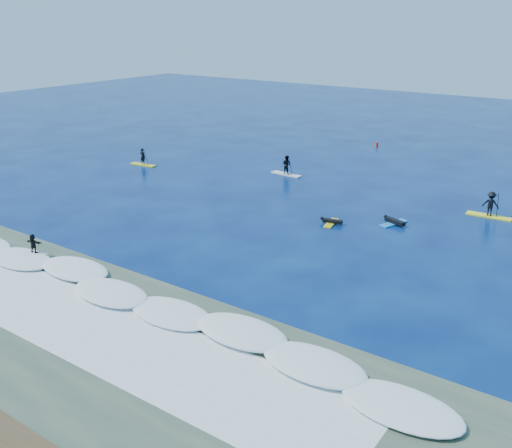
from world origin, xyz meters
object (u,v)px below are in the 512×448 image
Objects in this scene: sup_paddler_right at (491,206)px; prone_paddler_near at (331,222)px; sup_paddler_center at (286,166)px; sup_paddler_left at (143,159)px; prone_paddler_far at (394,222)px; wave_surfer at (33,245)px; marker_buoy at (377,144)px.

sup_paddler_right is 1.52× the size of prone_paddler_near.
sup_paddler_left is at bearing -154.74° from sup_paddler_center.
sup_paddler_center is at bearing 82.27° from prone_paddler_far.
sup_paddler_right reaches higher than prone_paddler_far.
sup_paddler_right is at bearing -58.50° from prone_paddler_near.
wave_surfer is 2.65× the size of marker_buoy.
prone_paddler_near is 4.42m from prone_paddler_far.
prone_paddler_near is at bearing 37.73° from wave_surfer.
sup_paddler_left is at bearing 104.48° from wave_surfer.
sup_paddler_center is 4.40× the size of marker_buoy.
prone_paddler_near is 0.88× the size of prone_paddler_far.
sup_paddler_right is at bearing 0.35° from sup_paddler_center.
prone_paddler_far is (3.66, 2.49, 0.02)m from prone_paddler_near.
sup_paddler_right reaches higher than wave_surfer.
prone_paddler_near is 26.18m from marker_buoy.
sup_paddler_right is (31.84, 3.73, 0.26)m from sup_paddler_left.
prone_paddler_far is at bearing -8.91° from sup_paddler_left.
wave_surfer is at bearing -91.36° from sup_paddler_center.
sup_paddler_right is at bearing 1.52° from sup_paddler_left.
marker_buoy is at bearing 131.00° from sup_paddler_right.
prone_paddler_far is at bearing 34.51° from wave_surfer.
sup_paddler_left is 1.34× the size of prone_paddler_near.
prone_paddler_near is 3.01× the size of marker_buoy.
sup_paddler_center reaches higher than marker_buoy.
sup_paddler_right is 1.34× the size of prone_paddler_far.
sup_paddler_center is 1.66× the size of wave_surfer.
wave_surfer is (-20.98, -23.55, -0.12)m from sup_paddler_right.
sup_paddler_left is 4.04× the size of marker_buoy.
sup_paddler_center is 1.29× the size of prone_paddler_far.
prone_paddler_far is at bearing -22.68° from sup_paddler_center.
sup_paddler_left is 23.45m from prone_paddler_near.
prone_paddler_far is 1.29× the size of wave_surfer.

